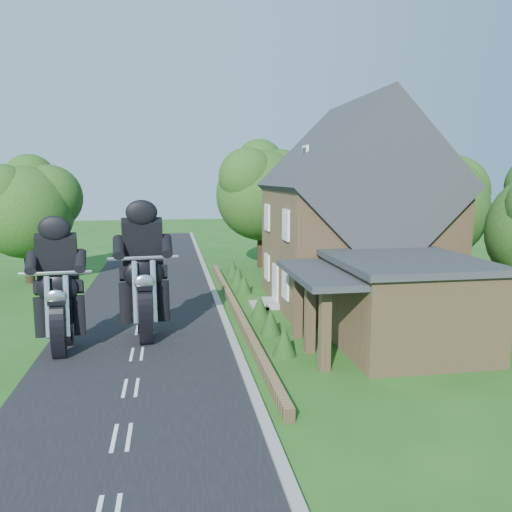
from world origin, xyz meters
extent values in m
plane|color=#1D4D15|center=(0.00, 0.00, 0.00)|extent=(120.00, 120.00, 0.00)
cube|color=black|center=(0.00, 0.00, 0.01)|extent=(7.00, 80.00, 0.02)
cube|color=gray|center=(3.65, 0.00, 0.06)|extent=(0.30, 80.00, 0.12)
cube|color=olive|center=(4.30, 5.00, 0.20)|extent=(0.30, 22.00, 0.40)
cube|color=olive|center=(10.50, 6.00, 3.00)|extent=(8.00, 8.00, 6.00)
cube|color=#272A2E|center=(10.50, 6.00, 6.00)|extent=(8.48, 8.64, 8.48)
cube|color=olive|center=(12.50, 6.00, 9.20)|extent=(0.60, 0.90, 1.60)
cube|color=white|center=(7.90, 6.00, 7.50)|extent=(0.12, 0.80, 0.90)
cube|color=black|center=(7.84, 6.00, 7.50)|extent=(0.04, 0.55, 0.65)
cube|color=white|center=(6.44, 6.00, 1.05)|extent=(0.10, 1.10, 2.10)
cube|color=gray|center=(6.10, 6.00, 0.15)|extent=(0.80, 1.60, 0.30)
cube|color=gray|center=(5.60, 6.00, 0.07)|extent=(0.80, 1.60, 0.15)
cube|color=white|center=(6.44, 3.80, 1.60)|extent=(0.10, 1.10, 1.40)
cube|color=black|center=(6.42, 3.80, 1.60)|extent=(0.04, 0.92, 1.22)
cube|color=white|center=(6.44, 8.20, 1.60)|extent=(0.10, 1.10, 1.40)
cube|color=black|center=(6.42, 8.20, 1.60)|extent=(0.04, 0.92, 1.22)
cube|color=white|center=(6.44, 3.80, 4.30)|extent=(0.10, 1.10, 1.40)
cube|color=black|center=(6.42, 3.80, 4.30)|extent=(0.04, 0.92, 1.22)
cube|color=white|center=(6.44, 8.20, 4.30)|extent=(0.10, 1.10, 1.40)
cube|color=black|center=(6.42, 8.20, 4.30)|extent=(0.04, 0.92, 1.22)
cube|color=olive|center=(10.00, -0.80, 1.60)|extent=(5.00, 5.60, 3.20)
cube|color=#272A2E|center=(10.00, -0.80, 3.32)|extent=(5.30, 5.94, 0.24)
cube|color=#272A2E|center=(6.90, -0.80, 2.95)|extent=(2.60, 5.32, 0.22)
cube|color=olive|center=(6.30, -2.60, 1.40)|extent=(0.35, 0.35, 2.80)
cube|color=olive|center=(6.30, -0.80, 1.40)|extent=(0.35, 0.35, 2.80)
cube|color=olive|center=(6.30, 1.00, 1.40)|extent=(0.35, 0.35, 2.80)
cylinder|color=black|center=(16.50, 8.50, 1.50)|extent=(0.56, 0.56, 3.00)
sphere|color=#1E4212|center=(16.50, 8.50, 4.65)|extent=(6.00, 6.00, 6.00)
sphere|color=#1E4212|center=(17.85, 9.10, 5.55)|extent=(4.32, 4.32, 4.32)
sphere|color=#1E4212|center=(15.45, 7.60, 5.85)|extent=(3.72, 3.72, 3.72)
sphere|color=#1E4212|center=(16.60, 9.70, 6.75)|extent=(3.30, 3.30, 3.30)
cylinder|color=black|center=(14.00, 16.00, 1.80)|extent=(0.56, 0.56, 3.60)
sphere|color=#1E4212|center=(14.00, 16.00, 5.58)|extent=(7.20, 7.20, 7.20)
sphere|color=#1E4212|center=(15.62, 16.72, 6.66)|extent=(5.18, 5.18, 5.18)
sphere|color=#1E4212|center=(12.74, 14.92, 7.02)|extent=(4.46, 4.46, 4.46)
sphere|color=#1E4212|center=(14.10, 17.44, 8.10)|extent=(3.96, 3.96, 3.96)
cylinder|color=black|center=(8.00, 17.00, 1.70)|extent=(0.56, 0.56, 3.40)
sphere|color=#1E4212|center=(8.00, 17.00, 5.16)|extent=(6.40, 6.40, 6.40)
sphere|color=#1E4212|center=(9.44, 17.64, 6.12)|extent=(4.61, 4.61, 4.61)
sphere|color=#1E4212|center=(6.88, 16.04, 6.44)|extent=(3.97, 3.97, 3.97)
sphere|color=#1E4212|center=(8.10, 18.28, 7.40)|extent=(3.52, 3.52, 3.52)
cylinder|color=black|center=(-7.00, 14.00, 1.40)|extent=(0.56, 0.56, 2.80)
sphere|color=#1E4212|center=(-7.00, 14.00, 4.34)|extent=(5.60, 5.60, 5.60)
sphere|color=#1E4212|center=(-5.74, 14.56, 5.18)|extent=(4.03, 4.03, 4.03)
sphere|color=#1E4212|center=(-7.98, 13.16, 5.46)|extent=(3.47, 3.47, 3.47)
sphere|color=#1E4212|center=(-6.90, 15.12, 6.30)|extent=(3.08, 3.08, 3.08)
cone|color=#153711|center=(5.30, -1.00, 0.55)|extent=(0.90, 0.90, 1.10)
cone|color=#153711|center=(5.30, 1.50, 0.55)|extent=(0.90, 0.90, 1.10)
cone|color=#153711|center=(5.30, 4.00, 0.55)|extent=(0.90, 0.90, 1.10)
cone|color=#153711|center=(5.30, 9.00, 0.55)|extent=(0.90, 0.90, 1.10)
cone|color=#153711|center=(5.30, 11.50, 0.55)|extent=(0.90, 0.90, 1.10)
cone|color=#153711|center=(5.30, 14.00, 0.55)|extent=(0.90, 0.90, 1.10)
camera|label=1|loc=(1.34, -17.94, 6.41)|focal=35.00mm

